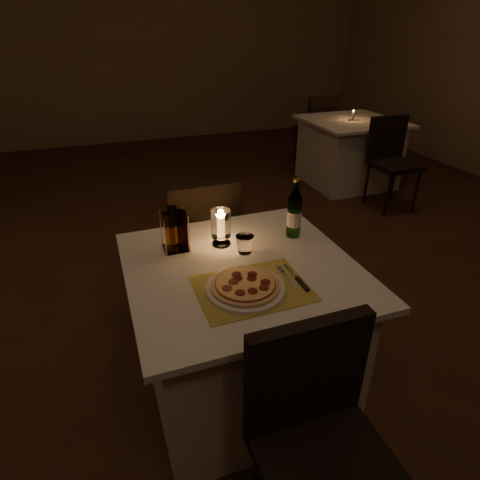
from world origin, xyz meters
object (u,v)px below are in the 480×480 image
object	(u,v)px
main_table	(241,329)
neighbor_table_right	(348,152)
pizza	(245,285)
tumbler	(245,244)
chair_far	(201,234)
chair_near	(318,428)
water_bottle	(294,214)
hurricane_candle	(221,225)
plate	(245,288)

from	to	relation	value
main_table	neighbor_table_right	world-z (taller)	same
pizza	tumbler	bearing A→B (deg)	69.95
chair_far	chair_near	bearing A→B (deg)	-90.00
neighbor_table_right	tumbler	bearing A→B (deg)	-132.66
pizza	water_bottle	xyz separation A→B (m)	(0.39, 0.36, 0.09)
main_table	chair_far	distance (m)	0.74
hurricane_candle	neighbor_table_right	world-z (taller)	hurricane_candle
chair_near	plate	size ratio (longest dim) A/B	2.81
main_table	plate	size ratio (longest dim) A/B	3.12
main_table	hurricane_candle	distance (m)	0.52
tumbler	water_bottle	xyz separation A→B (m)	(0.29, 0.08, 0.08)
neighbor_table_right	main_table	bearing A→B (deg)	-132.10
chair_far	neighbor_table_right	distance (m)	2.83
tumbler	water_bottle	bearing A→B (deg)	14.60
hurricane_candle	chair_far	bearing A→B (deg)	87.10
pizza	neighbor_table_right	xyz separation A→B (m)	(2.27, 2.64, -0.39)
plate	chair_far	bearing A→B (deg)	86.80
water_bottle	hurricane_candle	size ratio (longest dim) A/B	1.66
chair_far	hurricane_candle	xyz separation A→B (m)	(-0.03, -0.50, 0.30)
chair_near	tumbler	xyz separation A→B (m)	(0.06, 0.82, 0.23)
main_table	pizza	size ratio (longest dim) A/B	3.57
chair_near	hurricane_candle	size ratio (longest dim) A/B	4.97
tumbler	hurricane_candle	world-z (taller)	hurricane_candle
chair_near	chair_far	xyz separation A→B (m)	(-0.00, 1.43, 0.00)
plate	tumbler	xyz separation A→B (m)	(0.11, 0.29, 0.03)
chair_near	neighbor_table_right	xyz separation A→B (m)	(2.22, 3.17, -0.18)
tumbler	neighbor_table_right	distance (m)	3.22
tumbler	water_bottle	world-z (taller)	water_bottle
chair_near	tumbler	world-z (taller)	chair_near
chair_near	plate	world-z (taller)	chair_near
chair_far	tumbler	world-z (taller)	chair_far
main_table	plate	distance (m)	0.42
chair_far	hurricane_candle	world-z (taller)	hurricane_candle
hurricane_candle	neighbor_table_right	xyz separation A→B (m)	(2.25, 2.24, -0.47)
plate	hurricane_candle	size ratio (longest dim) A/B	1.77
tumbler	neighbor_table_right	world-z (taller)	tumbler
main_table	chair_near	distance (m)	0.74
main_table	water_bottle	world-z (taller)	water_bottle
chair_near	hurricane_candle	xyz separation A→B (m)	(-0.03, 0.93, 0.30)
pizza	water_bottle	size ratio (longest dim) A/B	0.93
chair_far	neighbor_table_right	size ratio (longest dim) A/B	0.90
chair_near	water_bottle	size ratio (longest dim) A/B	2.99
chair_near	hurricane_candle	bearing A→B (deg)	91.54
chair_far	water_bottle	distance (m)	0.71
chair_near	water_bottle	xyz separation A→B (m)	(0.34, 0.90, 0.31)
main_table	chair_far	size ratio (longest dim) A/B	1.11
pizza	hurricane_candle	bearing A→B (deg)	86.44
main_table	pizza	bearing A→B (deg)	-105.49
pizza	hurricane_candle	xyz separation A→B (m)	(0.02, 0.40, 0.08)
tumbler	pizza	bearing A→B (deg)	-110.05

